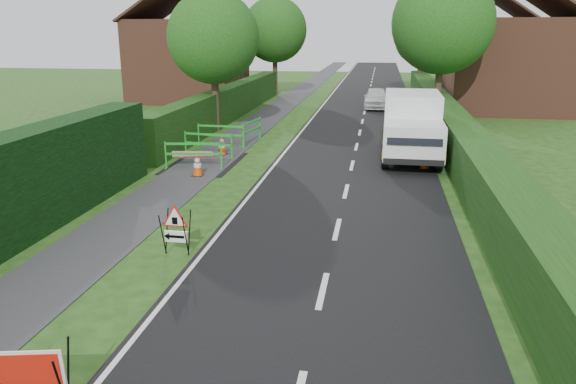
{
  "coord_description": "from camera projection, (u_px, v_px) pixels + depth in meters",
  "views": [
    {
      "loc": [
        3.44,
        -8.82,
        4.85
      ],
      "look_at": [
        1.24,
        4.56,
        0.92
      ],
      "focal_mm": 35.0,
      "sensor_mm": 36.0,
      "label": 1
    }
  ],
  "objects": [
    {
      "name": "tree_nw",
      "position": [
        213.0,
        38.0,
        26.78
      ],
      "size": [
        4.4,
        4.4,
        6.7
      ],
      "color": "#2D2116",
      "rests_on": "ground"
    },
    {
      "name": "house_west",
      "position": [
        189.0,
        59.0,
        39.43
      ],
      "size": [
        7.5,
        7.4,
        7.88
      ],
      "color": "brown",
      "rests_on": "ground"
    },
    {
      "name": "redwhite_plank",
      "position": [
        193.0,
        167.0,
        20.64
      ],
      "size": [
        1.5,
        0.18,
        0.25
      ],
      "primitive_type": "cube",
      "rotation": [
        0.0,
        0.0,
        0.09
      ],
      "color": "red",
      "rests_on": "ground"
    },
    {
      "name": "ped_barrier_3",
      "position": [
        252.0,
        129.0,
        24.85
      ],
      "size": [
        0.69,
        2.09,
        1.0
      ],
      "rotation": [
        0.0,
        0.0,
        1.4
      ],
      "color": "#1B9625",
      "rests_on": "ground"
    },
    {
      "name": "works_van",
      "position": [
        412.0,
        125.0,
        21.64
      ],
      "size": [
        2.2,
        5.46,
        2.47
      ],
      "rotation": [
        0.0,
        0.0,
        -0.01
      ],
      "color": "silver",
      "rests_on": "ground"
    },
    {
      "name": "traffic_cone_1",
      "position": [
        421.0,
        145.0,
        22.61
      ],
      "size": [
        0.38,
        0.38,
        0.79
      ],
      "color": "black",
      "rests_on": "ground"
    },
    {
      "name": "red_rect_sign",
      "position": [
        24.0,
        376.0,
        7.3
      ],
      "size": [
        1.15,
        0.84,
        0.89
      ],
      "rotation": [
        0.0,
        0.0,
        0.22
      ],
      "color": "black",
      "rests_on": "ground"
    },
    {
      "name": "traffic_cone_2",
      "position": [
        421.0,
        140.0,
        23.65
      ],
      "size": [
        0.38,
        0.38,
        0.79
      ],
      "color": "black",
      "rests_on": "ground"
    },
    {
      "name": "footpath",
      "position": [
        298.0,
        94.0,
        43.88
      ],
      "size": [
        2.0,
        90.0,
        0.02
      ],
      "primitive_type": "cube",
      "color": "#2D2D30",
      "rests_on": "ground"
    },
    {
      "name": "traffic_cone_0",
      "position": [
        425.0,
        158.0,
        20.18
      ],
      "size": [
        0.38,
        0.38,
        0.79
      ],
      "color": "black",
      "rests_on": "ground"
    },
    {
      "name": "hedge_east",
      "position": [
        450.0,
        146.0,
        24.4
      ],
      "size": [
        1.2,
        50.0,
        1.5
      ],
      "primitive_type": "cube",
      "color": "#14380F",
      "rests_on": "ground"
    },
    {
      "name": "hedge_west_far",
      "position": [
        230.0,
        118.0,
        31.88
      ],
      "size": [
        1.0,
        24.0,
        1.8
      ],
      "primitive_type": "cube",
      "color": "#14380F",
      "rests_on": "ground"
    },
    {
      "name": "house_east_a",
      "position": [
        508.0,
        63.0,
        34.26
      ],
      "size": [
        7.5,
        7.4,
        7.88
      ],
      "color": "brown",
      "rests_on": "ground"
    },
    {
      "name": "ground",
      "position": [
        181.0,
        306.0,
        10.25
      ],
      "size": [
        120.0,
        120.0,
        0.0
      ],
      "primitive_type": "plane",
      "color": "#1D3F12",
      "rests_on": "ground"
    },
    {
      "name": "ped_barrier_1",
      "position": [
        208.0,
        142.0,
        21.91
      ],
      "size": [
        2.09,
        0.66,
        1.0
      ],
      "rotation": [
        0.0,
        0.0,
        -0.15
      ],
      "color": "#1B9625",
      "rests_on": "ground"
    },
    {
      "name": "house_east_b",
      "position": [
        485.0,
        54.0,
        47.38
      ],
      "size": [
        7.5,
        7.4,
        7.88
      ],
      "color": "brown",
      "rests_on": "ground"
    },
    {
      "name": "ped_barrier_2",
      "position": [
        221.0,
        133.0,
        23.82
      ],
      "size": [
        2.07,
        0.41,
        1.0
      ],
      "rotation": [
        0.0,
        0.0,
        -0.03
      ],
      "color": "#1B9625",
      "rests_on": "ground"
    },
    {
      "name": "triangle_sign",
      "position": [
        174.0,
        226.0,
        12.36
      ],
      "size": [
        0.69,
        0.69,
        0.99
      ],
      "rotation": [
        0.0,
        0.0,
        -0.03
      ],
      "color": "black",
      "rests_on": "ground"
    },
    {
      "name": "tree_fw",
      "position": [
        275.0,
        30.0,
        41.84
      ],
      "size": [
        4.8,
        4.8,
        7.24
      ],
      "color": "#2D2116",
      "rests_on": "ground"
    },
    {
      "name": "road_surface",
      "position": [
        369.0,
        95.0,
        43.03
      ],
      "size": [
        6.0,
        90.0,
        0.02
      ],
      "primitive_type": "cube",
      "color": "black",
      "rests_on": "ground"
    },
    {
      "name": "hatchback_car",
      "position": [
        376.0,
        98.0,
        35.75
      ],
      "size": [
        1.6,
        3.87,
        1.31
      ],
      "primitive_type": "imported",
      "rotation": [
        0.0,
        0.0,
        0.01
      ],
      "color": "silver",
      "rests_on": "ground"
    },
    {
      "name": "tree_fe",
      "position": [
        422.0,
        38.0,
        44.09
      ],
      "size": [
        4.2,
        4.2,
        6.33
      ],
      "color": "#2D2116",
      "rests_on": "ground"
    },
    {
      "name": "tree_ne",
      "position": [
        443.0,
        23.0,
        28.66
      ],
      "size": [
        5.2,
        5.2,
        7.79
      ],
      "color": "#2D2116",
      "rests_on": "ground"
    },
    {
      "name": "traffic_cone_3",
      "position": [
        197.0,
        165.0,
        19.2
      ],
      "size": [
        0.38,
        0.38,
        0.79
      ],
      "color": "black",
      "rests_on": "ground"
    },
    {
      "name": "ped_barrier_0",
      "position": [
        193.0,
        152.0,
        20.15
      ],
      "size": [
        2.09,
        0.66,
        1.0
      ],
      "rotation": [
        0.0,
        0.0,
        0.15
      ],
      "color": "#1B9625",
      "rests_on": "ground"
    },
    {
      "name": "traffic_cone_4",
      "position": [
        222.0,
        145.0,
        22.47
      ],
      "size": [
        0.38,
        0.38,
        0.79
      ],
      "color": "black",
      "rests_on": "ground"
    }
  ]
}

